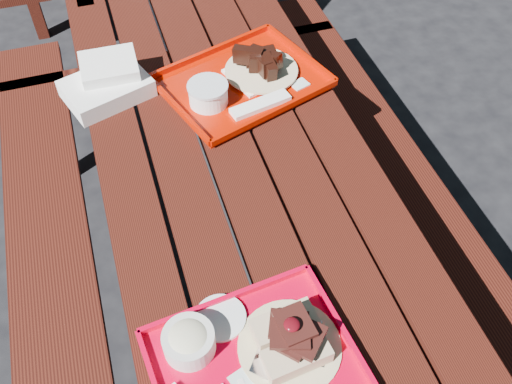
% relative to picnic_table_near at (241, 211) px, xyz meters
% --- Properties ---
extents(ground, '(60.00, 60.00, 0.00)m').
position_rel_picnic_table_near_xyz_m(ground, '(0.00, 0.00, -0.56)').
color(ground, black).
rests_on(ground, ground).
extents(picnic_table_near, '(1.41, 2.40, 0.75)m').
position_rel_picnic_table_near_xyz_m(picnic_table_near, '(0.00, 0.00, 0.00)').
color(picnic_table_near, '#3E140B').
rests_on(picnic_table_near, ground).
extents(near_tray, '(0.45, 0.37, 0.13)m').
position_rel_picnic_table_near_xyz_m(near_tray, '(-0.13, -0.52, 0.22)').
color(near_tray, red).
rests_on(near_tray, picnic_table_near).
extents(far_tray, '(0.56, 0.49, 0.08)m').
position_rel_picnic_table_near_xyz_m(far_tray, '(0.10, 0.32, 0.21)').
color(far_tray, '#B21200').
rests_on(far_tray, picnic_table_near).
extents(white_cloth, '(0.29, 0.25, 0.10)m').
position_rel_picnic_table_near_xyz_m(white_cloth, '(-0.29, 0.42, 0.23)').
color(white_cloth, white).
rests_on(white_cloth, picnic_table_near).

